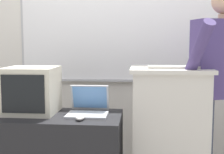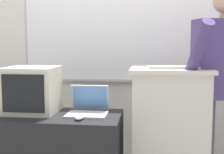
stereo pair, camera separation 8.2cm
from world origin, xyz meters
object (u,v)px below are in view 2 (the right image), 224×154
(crt_monitor, at_px, (32,90))
(computer_mouse_by_laptop, at_px, (79,118))
(lectern_podium, at_px, (169,132))
(person_presenter, at_px, (223,78))
(wireless_keyboard, at_px, (174,67))
(laptop, at_px, (88,106))

(crt_monitor, bearing_deg, computer_mouse_by_laptop, -24.99)
(crt_monitor, bearing_deg, lectern_podium, 6.55)
(person_presenter, relative_size, wireless_keyboard, 4.25)
(person_presenter, relative_size, laptop, 5.38)
(lectern_podium, bearing_deg, wireless_keyboard, -72.68)
(wireless_keyboard, xyz_separation_m, computer_mouse_by_laptop, (-0.68, -0.26, -0.35))
(laptop, height_order, computer_mouse_by_laptop, laptop)
(person_presenter, distance_m, wireless_keyboard, 0.40)
(laptop, distance_m, crt_monitor, 0.47)
(wireless_keyboard, distance_m, computer_mouse_by_laptop, 0.81)
(person_presenter, xyz_separation_m, wireless_keyboard, (-0.39, -0.08, 0.09))
(laptop, bearing_deg, person_presenter, 7.98)
(person_presenter, height_order, laptop, person_presenter)
(computer_mouse_by_laptop, bearing_deg, crt_monitor, 155.01)
(person_presenter, distance_m, computer_mouse_by_laptop, 1.15)
(wireless_keyboard, bearing_deg, person_presenter, 12.29)
(person_presenter, relative_size, computer_mouse_by_laptop, 16.53)
(lectern_podium, relative_size, laptop, 3.39)
(person_presenter, xyz_separation_m, crt_monitor, (-1.49, -0.15, -0.09))
(laptop, xyz_separation_m, computer_mouse_by_laptop, (-0.03, -0.20, -0.04))
(lectern_podium, height_order, laptop, lectern_podium)
(laptop, bearing_deg, lectern_podium, 11.02)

